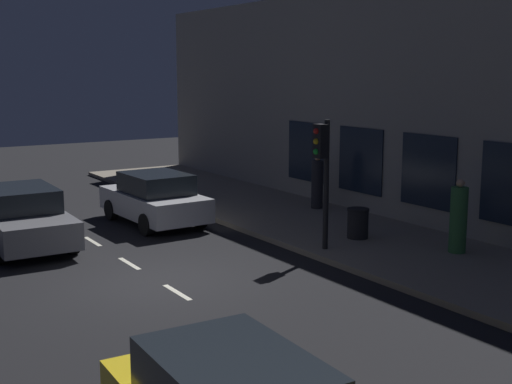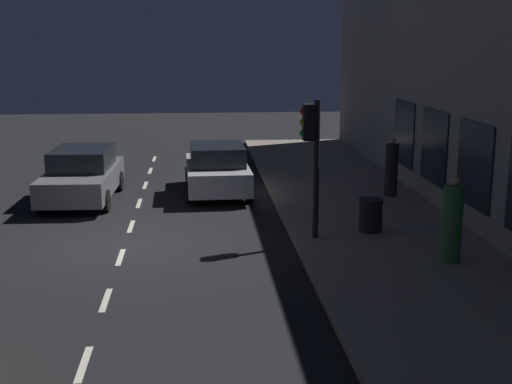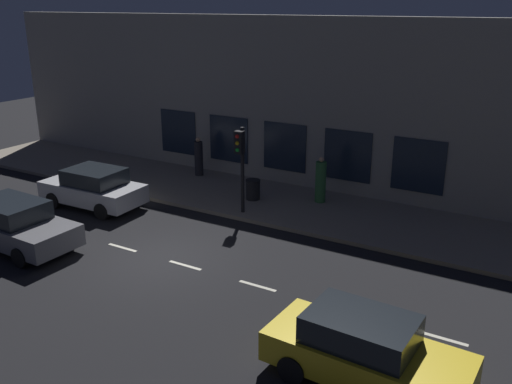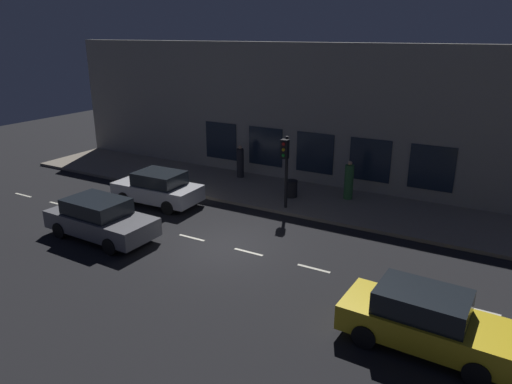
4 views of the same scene
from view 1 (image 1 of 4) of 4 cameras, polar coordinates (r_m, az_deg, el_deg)
The scene contains 10 objects.
ground_plane at distance 15.49m, azimuth -8.26°, elevation -7.33°, with size 60.00×60.00×0.00m, color black.
sidewalk at distance 18.82m, azimuth 9.33°, elevation -3.99°, with size 4.50×32.00×0.15m.
building_facade at distance 20.10m, azimuth 15.05°, elevation 6.87°, with size 0.65×32.00×7.23m.
lane_centre_line at distance 14.63m, azimuth -6.61°, elevation -8.33°, with size 0.12×27.20×0.01m.
traffic_light at distance 16.99m, azimuth 5.60°, elevation 2.62°, with size 0.48×0.32×3.28m.
parked_car_0 at distance 19.10m, azimuth -18.93°, elevation -1.99°, with size 2.10×4.60×1.58m.
parked_car_1 at distance 20.93m, azimuth -8.47°, elevation -0.54°, with size 2.06×4.16×1.58m.
pedestrian_0 at distance 22.44m, azimuth 5.14°, elevation 0.70°, with size 0.45×0.45×1.78m.
pedestrian_1 at distance 17.61m, azimuth 16.57°, elevation -2.17°, with size 0.58×0.58×1.85m.
trash_bin at distance 18.62m, azimuth 8.51°, elevation -2.59°, with size 0.60×0.60×0.82m.
Camera 1 is at (-6.08, -13.49, 4.60)m, focal length 47.83 mm.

